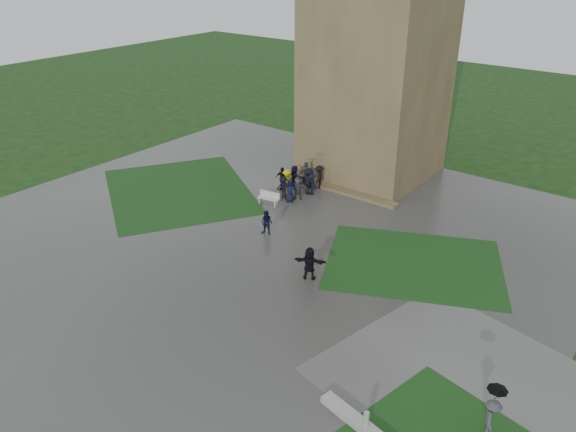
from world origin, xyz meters
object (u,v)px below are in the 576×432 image
Objects in this scene: pedestrian_near at (309,263)px; pedestrian_path at (493,412)px; bench at (269,198)px; tower at (379,46)px; pedestrian_mid at (267,223)px.

pedestrian_near is 0.78× the size of pedestrian_path.
tower is at bearing 64.80° from bench.
pedestrian_mid is at bearing -62.67° from bench.
tower is 12.28× the size of pedestrian_mid.
bench is at bearing -104.48° from tower.
pedestrian_near is at bearing -41.82° from pedestrian_mid.
pedestrian_mid is at bearing 156.51° from pedestrian_path.
tower reaches higher than pedestrian_mid.
pedestrian_near is (7.27, -5.61, 0.44)m from bench.
bench is at bearing 151.02° from pedestrian_path.
bench is 20.57m from pedestrian_path.
pedestrian_near is (4.97, -14.52, -8.11)m from tower.
bench is 9.20m from pedestrian_near.
bench is 1.02× the size of pedestrian_mid.
pedestrian_mid is at bearing -51.79° from pedestrian_near.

